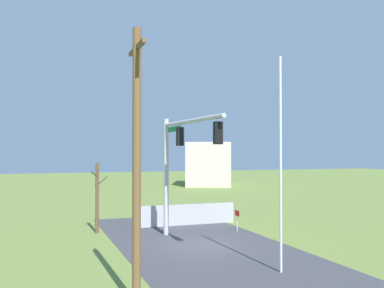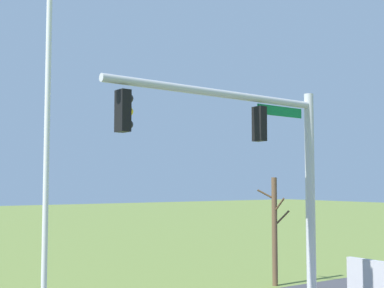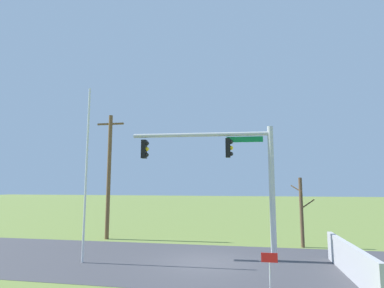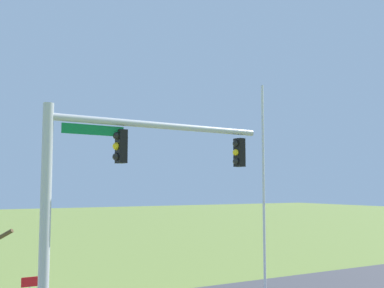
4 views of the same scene
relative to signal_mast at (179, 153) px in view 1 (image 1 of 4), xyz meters
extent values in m
plane|color=olive|center=(-1.29, -0.76, -4.52)|extent=(160.00, 160.00, 0.00)
cube|color=#3D3D42|center=(-5.29, -0.76, -4.52)|extent=(28.00, 8.00, 0.01)
cube|color=#B7B5AD|center=(2.90, 0.11, -4.52)|extent=(6.00, 6.00, 0.01)
cube|color=#A8A8AD|center=(4.60, -2.14, -3.88)|extent=(0.20, 6.19, 1.29)
cylinder|color=#B2B5BA|center=(1.90, 0.11, -1.30)|extent=(0.28, 0.28, 6.44)
cylinder|color=#B2B5BA|center=(-1.58, -0.09, 1.57)|extent=(6.98, 0.61, 0.20)
cube|color=#0F7238|center=(0.65, 0.04, 1.29)|extent=(1.80, 0.14, 0.28)
cube|color=black|center=(-0.19, -0.01, 0.87)|extent=(0.26, 0.37, 0.96)
sphere|color=black|center=(-0.04, 0.00, 1.17)|extent=(0.22, 0.22, 0.22)
sphere|color=yellow|center=(-0.04, 0.00, 0.87)|extent=(0.22, 0.22, 0.22)
sphere|color=black|center=(-0.04, 0.00, 0.57)|extent=(0.22, 0.22, 0.22)
cube|color=black|center=(-4.51, -0.26, 0.87)|extent=(0.26, 0.37, 0.96)
sphere|color=black|center=(-4.36, -0.26, 1.17)|extent=(0.22, 0.22, 0.22)
sphere|color=yellow|center=(-4.36, -0.26, 0.87)|extent=(0.22, 0.22, 0.22)
sphere|color=black|center=(-4.36, -0.26, 0.57)|extent=(0.22, 0.22, 0.22)
cylinder|color=silver|center=(-6.81, -1.88, -0.39)|extent=(0.10, 0.10, 8.27)
cylinder|color=brown|center=(-8.51, 4.09, -0.37)|extent=(0.26, 0.26, 8.31)
cube|color=brown|center=(-8.51, 4.09, 3.19)|extent=(1.90, 0.12, 0.12)
cylinder|color=brown|center=(3.77, 3.64, -2.54)|extent=(0.20, 0.20, 3.97)
cylinder|color=brown|center=(4.13, 3.64, -2.08)|extent=(0.78, 0.07, 0.57)
cylinder|color=brown|center=(3.53, 3.84, -1.18)|extent=(0.54, 0.47, 0.39)
cylinder|color=brown|center=(3.74, 3.37, -1.57)|extent=(0.12, 0.61, 0.55)
cylinder|color=silver|center=(1.45, -4.03, -4.07)|extent=(0.04, 0.04, 0.90)
cube|color=red|center=(1.45, -4.03, -3.46)|extent=(0.56, 0.02, 0.32)
cube|color=beige|center=(34.78, -15.70, -1.55)|extent=(10.24, 8.79, 5.94)
camera|label=1|loc=(-21.18, 6.91, 0.05)|focal=40.43mm
camera|label=2|loc=(-9.95, -10.99, -0.76)|focal=49.74mm
camera|label=3|loc=(0.84, -15.43, -0.92)|focal=28.84mm
camera|label=4|loc=(4.55, 12.38, -0.28)|focal=43.06mm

